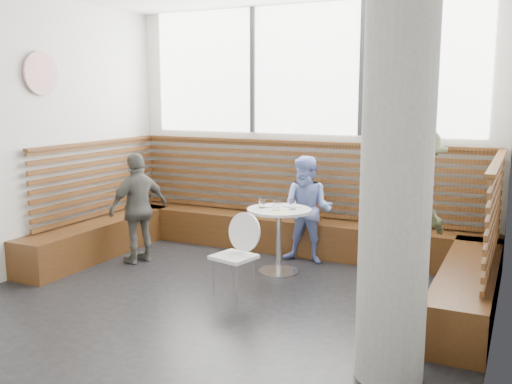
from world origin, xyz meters
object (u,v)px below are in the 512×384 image
at_px(cafe_table, 279,227).
at_px(adult_man, 413,212).
at_px(child_left, 139,208).
at_px(concrete_column, 397,161).
at_px(cafe_chair, 237,248).
at_px(child_back, 308,210).

xyz_separation_m(cafe_table, adult_man, (1.52, -0.09, 0.33)).
distance_m(adult_man, child_left, 3.27).
bearing_deg(cafe_table, concrete_column, -48.45).
bearing_deg(cafe_chair, child_back, 93.35).
xyz_separation_m(cafe_table, child_back, (0.14, 0.55, 0.11)).
bearing_deg(child_back, cafe_chair, -101.79).
bearing_deg(child_left, concrete_column, 86.10).
xyz_separation_m(cafe_table, cafe_chair, (-0.11, -0.86, -0.05)).
xyz_separation_m(concrete_column, child_back, (-1.57, 2.48, -0.94)).
height_order(cafe_chair, adult_man, adult_man).
bearing_deg(cafe_table, child_left, -169.17).
relative_size(cafe_table, cafe_chair, 0.89).
xyz_separation_m(cafe_table, child_left, (-1.74, -0.33, 0.13)).
distance_m(concrete_column, cafe_chair, 2.39).
relative_size(concrete_column, cafe_chair, 3.75).
bearing_deg(concrete_column, child_back, 122.30).
distance_m(concrete_column, cafe_table, 2.79).
relative_size(adult_man, child_left, 1.28).
height_order(cafe_chair, child_back, child_back).
distance_m(child_back, child_left, 2.08).
xyz_separation_m(adult_man, child_back, (-1.38, 0.64, -0.21)).
xyz_separation_m(child_back, child_left, (-1.88, -0.88, 0.02)).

